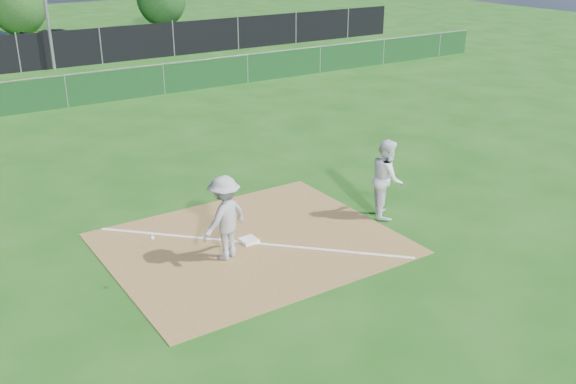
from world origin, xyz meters
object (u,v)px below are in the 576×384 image
object	(u,v)px
runner	(387,178)
car_right	(61,40)
play_at_first	(225,218)
tree_mid	(18,3)
first_base	(249,240)

from	to	relation	value
runner	car_right	bearing A→B (deg)	32.82
play_at_first	tree_mid	bearing A→B (deg)	84.36
car_right	play_at_first	bearing A→B (deg)	166.36
runner	car_right	world-z (taller)	runner
runner	car_right	distance (m)	27.68
play_at_first	car_right	size ratio (longest dim) A/B	0.59
first_base	car_right	bearing A→B (deg)	82.82
tree_mid	car_right	bearing A→B (deg)	-82.19
play_at_first	runner	xyz separation A→B (m)	(4.20, -0.16, 0.03)
tree_mid	runner	bearing A→B (deg)	-88.51
runner	first_base	bearing A→B (deg)	114.62
first_base	play_at_first	bearing A→B (deg)	-155.27
play_at_first	car_right	world-z (taller)	play_at_first
runner	tree_mid	size ratio (longest dim) A/B	0.45
car_right	first_base	bearing A→B (deg)	167.78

